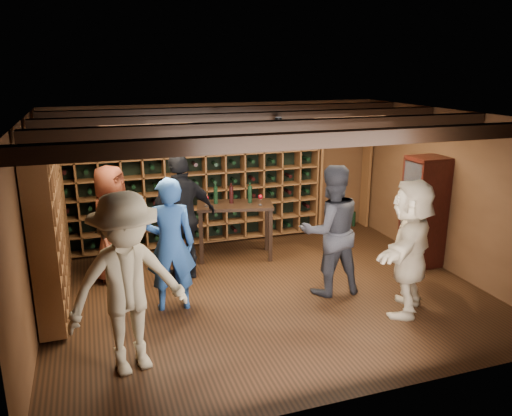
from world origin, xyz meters
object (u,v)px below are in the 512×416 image
object	(u,v)px
guest_beige	(410,247)
tasting_table	(235,211)
guest_red_floral	(112,223)
guest_woman_black	(182,218)
man_blue_shirt	(170,245)
man_grey_suit	(330,230)
display_cabinet	(423,214)
guest_khaki	(127,285)

from	to	relation	value
guest_beige	tasting_table	bearing A→B (deg)	-103.31
guest_red_floral	guest_woman_black	size ratio (longest dim) A/B	0.92
man_blue_shirt	man_grey_suit	xyz separation A→B (m)	(2.20, -0.22, 0.03)
man_grey_suit	guest_beige	bearing A→B (deg)	132.06
man_blue_shirt	guest_beige	size ratio (longest dim) A/B	1.00
man_grey_suit	guest_woman_black	distance (m)	2.19
display_cabinet	guest_red_floral	world-z (taller)	guest_red_floral
guest_woman_black	tasting_table	xyz separation A→B (m)	(0.98, 0.60, -0.14)
guest_woman_black	man_grey_suit	bearing A→B (deg)	129.78
guest_woman_black	guest_khaki	size ratio (longest dim) A/B	0.98
man_blue_shirt	guest_red_floral	size ratio (longest dim) A/B	1.02
guest_beige	tasting_table	distance (m)	3.03
display_cabinet	man_grey_suit	world-z (taller)	man_grey_suit
tasting_table	guest_red_floral	bearing A→B (deg)	-159.47
guest_woman_black	display_cabinet	bearing A→B (deg)	150.67
display_cabinet	man_grey_suit	size ratio (longest dim) A/B	0.94
man_grey_suit	man_blue_shirt	bearing A→B (deg)	-3.98
man_grey_suit	guest_woman_black	bearing A→B (deg)	-29.35
display_cabinet	guest_red_floral	size ratio (longest dim) A/B	1.00
guest_red_floral	tasting_table	distance (m)	1.99
display_cabinet	guest_woman_black	size ratio (longest dim) A/B	0.91
man_grey_suit	tasting_table	distance (m)	1.95
man_grey_suit	tasting_table	size ratio (longest dim) A/B	1.38
man_blue_shirt	guest_woman_black	bearing A→B (deg)	-104.30
display_cabinet	man_grey_suit	xyz separation A→B (m)	(-1.87, -0.45, 0.07)
guest_beige	man_grey_suit	bearing A→B (deg)	-94.95
display_cabinet	tasting_table	distance (m)	3.04
guest_red_floral	guest_beige	size ratio (longest dim) A/B	0.98
guest_red_floral	tasting_table	world-z (taller)	guest_red_floral
man_grey_suit	tasting_table	world-z (taller)	man_grey_suit
man_grey_suit	guest_beige	xyz separation A→B (m)	(0.71, -0.84, -0.03)
display_cabinet	man_grey_suit	distance (m)	1.93
man_blue_shirt	guest_red_floral	xyz separation A→B (m)	(-0.66, 1.24, -0.02)
man_blue_shirt	tasting_table	world-z (taller)	man_blue_shirt
guest_red_floral	guest_beige	world-z (taller)	guest_beige
guest_beige	guest_woman_black	bearing A→B (deg)	-82.56
display_cabinet	guest_woman_black	xyz separation A→B (m)	(-3.74, 0.68, 0.11)
guest_khaki	guest_beige	size ratio (longest dim) A/B	1.09
guest_red_floral	guest_beige	bearing A→B (deg)	-94.88
man_grey_suit	guest_woman_black	size ratio (longest dim) A/B	0.97
guest_woman_black	tasting_table	world-z (taller)	guest_woman_black
guest_beige	display_cabinet	bearing A→B (deg)	-177.06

